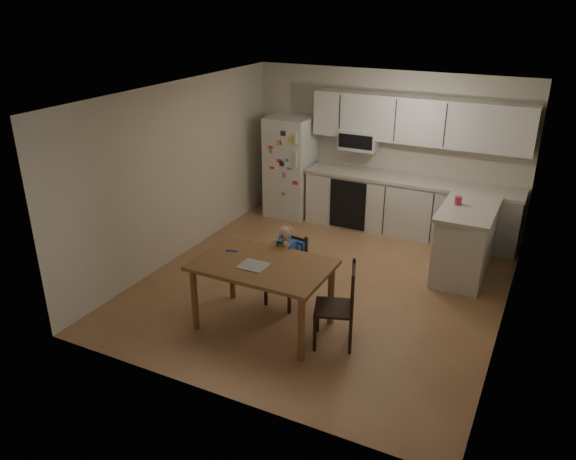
# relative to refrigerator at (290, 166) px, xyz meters

# --- Properties ---
(room) EXTENTS (4.52, 5.01, 2.51)m
(room) POSITION_rel_refrigerator_xyz_m (1.55, -1.67, 0.40)
(room) COLOR #9A6B46
(room) RESTS_ON ground
(refrigerator) EXTENTS (0.72, 0.70, 1.70)m
(refrigerator) POSITION_rel_refrigerator_xyz_m (0.00, 0.00, 0.00)
(refrigerator) COLOR silver
(refrigerator) RESTS_ON ground
(kitchen_run) EXTENTS (3.37, 0.62, 2.15)m
(kitchen_run) POSITION_rel_refrigerator_xyz_m (2.05, 0.09, 0.03)
(kitchen_run) COLOR silver
(kitchen_run) RESTS_ON ground
(kitchen_island) EXTENTS (0.70, 1.33, 0.98)m
(kitchen_island) POSITION_rel_refrigerator_xyz_m (3.14, -1.00, -0.35)
(kitchen_island) COLOR silver
(kitchen_island) RESTS_ON ground
(red_cup) EXTENTS (0.09, 0.09, 0.11)m
(red_cup) POSITION_rel_refrigerator_xyz_m (2.98, -0.99, 0.19)
(red_cup) COLOR #BC293F
(red_cup) RESTS_ON kitchen_island
(dining_table) EXTENTS (1.51, 0.97, 0.81)m
(dining_table) POSITION_rel_refrigerator_xyz_m (1.33, -3.38, -0.15)
(dining_table) COLOR olive
(dining_table) RESTS_ON ground
(napkin) EXTENTS (0.30, 0.26, 0.01)m
(napkin) POSITION_rel_refrigerator_xyz_m (1.28, -3.49, -0.03)
(napkin) COLOR #A5A5AA
(napkin) RESTS_ON dining_table
(toddler_spoon) EXTENTS (0.12, 0.06, 0.02)m
(toddler_spoon) POSITION_rel_refrigerator_xyz_m (0.84, -3.27, -0.03)
(toddler_spoon) COLOR blue
(toddler_spoon) RESTS_ON dining_table
(chair_booster) EXTENTS (0.45, 0.45, 1.04)m
(chair_booster) POSITION_rel_refrigerator_xyz_m (1.34, -2.77, -0.22)
(chair_booster) COLOR black
(chair_booster) RESTS_ON ground
(chair_side) EXTENTS (0.53, 0.53, 0.95)m
(chair_side) POSITION_rel_refrigerator_xyz_m (2.27, -3.30, -0.31)
(chair_side) COLOR black
(chair_side) RESTS_ON ground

